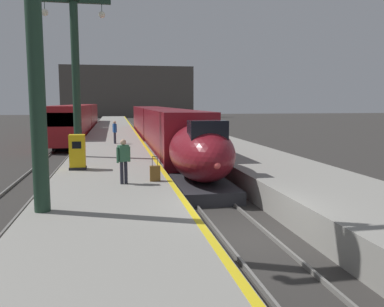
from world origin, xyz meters
TOP-DOWN VIEW (x-y plane):
  - ground_plane at (0.00, 0.00)m, footprint 260.00×260.00m
  - platform_left at (-4.05, 24.75)m, footprint 4.80×110.00m
  - platform_right at (4.05, 24.75)m, footprint 4.80×110.00m
  - platform_left_safety_stripe at (-1.77, 24.75)m, footprint 0.20×107.80m
  - rail_main_left at (-0.75, 27.50)m, footprint 0.08×110.00m
  - rail_main_right at (0.75, 27.50)m, footprint 0.08×110.00m
  - rail_secondary_left at (-8.85, 27.50)m, footprint 0.08×110.00m
  - rail_secondary_right at (-7.35, 27.50)m, footprint 0.08×110.00m
  - highspeed_train_main at (0.00, 21.92)m, footprint 2.92×37.72m
  - regional_train_adjacent at (-8.10, 39.96)m, footprint 2.85×36.60m
  - station_column_mid at (-5.90, 12.26)m, footprint 4.00×0.68m
  - passenger_near_edge at (-3.55, 3.91)m, footprint 0.52×0.37m
  - passenger_mid_platform at (-3.86, 19.19)m, footprint 0.31×0.55m
  - rolling_suitcase at (-2.34, 4.22)m, footprint 0.40×0.22m
  - ticket_machine_yellow at (-5.55, 7.66)m, footprint 0.76×0.62m
  - terminus_back_wall at (0.00, 102.00)m, footprint 36.00×2.00m

SIDE VIEW (x-z plane):
  - ground_plane at x=0.00m, z-range 0.00..0.00m
  - rail_main_left at x=-0.75m, z-range 0.00..0.12m
  - rail_main_right at x=0.75m, z-range 0.00..0.12m
  - rail_secondary_left at x=-8.85m, z-range 0.00..0.12m
  - rail_secondary_right at x=-7.35m, z-range 0.00..0.12m
  - platform_left at x=-4.05m, z-range 0.00..1.05m
  - platform_right at x=4.05m, z-range 0.00..1.05m
  - platform_left_safety_stripe at x=-1.77m, z-range 1.05..1.06m
  - rolling_suitcase at x=-2.34m, z-range 0.86..1.85m
  - ticket_machine_yellow at x=-5.55m, z-range 0.99..2.59m
  - highspeed_train_main at x=0.00m, z-range 0.13..3.73m
  - passenger_near_edge at x=-3.55m, z-range 1.19..2.88m
  - passenger_mid_platform at x=-3.86m, z-range 1.19..2.88m
  - regional_train_adjacent at x=-8.10m, z-range 0.23..4.03m
  - station_column_mid at x=-5.90m, z-range 1.97..10.77m
  - terminus_back_wall at x=0.00m, z-range 0.00..14.00m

